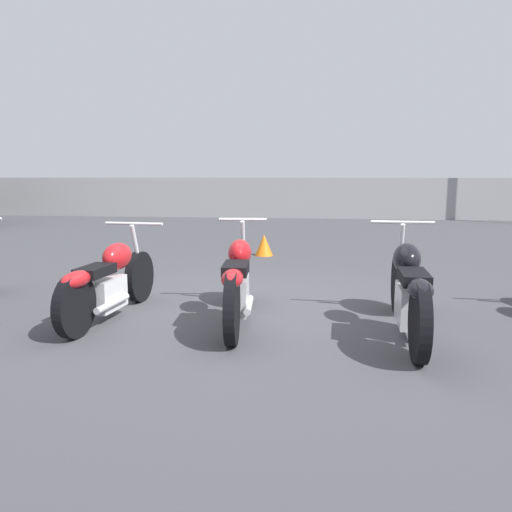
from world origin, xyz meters
TOP-DOWN VIEW (x-y plane):
  - ground_plane at (0.00, 0.00)m, footprint 60.00×60.00m
  - fence_back at (0.00, 12.37)m, footprint 40.00×0.04m
  - motorcycle_slot_1 at (-1.54, -0.53)m, footprint 0.72×2.02m
  - motorcycle_slot_2 at (-0.14, -0.52)m, footprint 0.55×2.16m
  - motorcycle_slot_3 at (1.54, -0.73)m, footprint 0.67×2.25m
  - traffic_cone_far at (-0.33, 3.91)m, footprint 0.34×0.34m

SIDE VIEW (x-z plane):
  - ground_plane at x=0.00m, z-range 0.00..0.00m
  - traffic_cone_far at x=-0.33m, z-range 0.00..0.41m
  - motorcycle_slot_1 at x=-1.54m, z-range -0.08..0.91m
  - motorcycle_slot_2 at x=-0.14m, z-range -0.08..0.96m
  - motorcycle_slot_3 at x=1.54m, z-range -0.08..0.97m
  - fence_back at x=0.00m, z-range 0.00..1.44m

